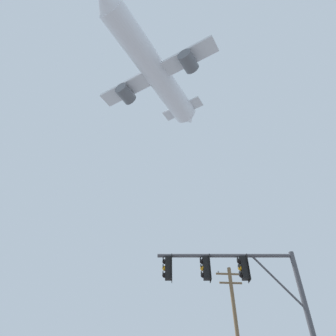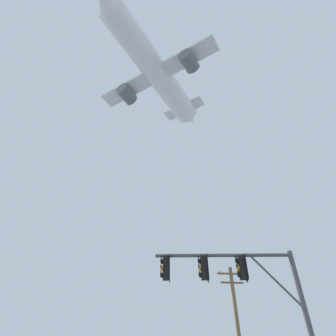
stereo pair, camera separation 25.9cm
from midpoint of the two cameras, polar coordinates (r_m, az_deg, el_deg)
The scene contains 3 objects.
signal_pole_near at distance 12.88m, azimuth 13.56°, elevation -21.08°, with size 5.64×0.76×6.33m.
utility_pole at distance 24.90m, azimuth 12.61°, elevation -28.31°, with size 2.20×0.28×10.23m.
airplane at distance 51.12m, azimuth -2.90°, elevation 18.06°, with size 19.11×24.10×7.43m.
Camera 1 is at (-0.69, -5.09, 1.13)m, focal length 32.36 mm.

